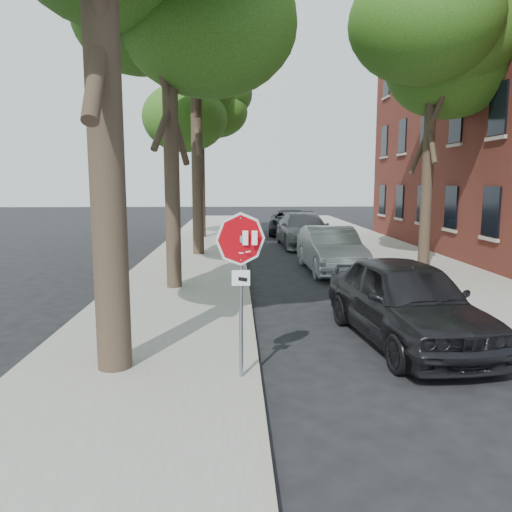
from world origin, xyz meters
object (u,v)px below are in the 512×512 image
(tree_mid_a, at_px, (168,21))
(car_a, at_px, (406,301))
(tree_mid_b, at_px, (195,65))
(tree_right, at_px, (431,64))
(car_d, at_px, (290,222))
(car_c, at_px, (303,230))
(car_b, at_px, (330,250))
(stop_sign, at_px, (241,263))
(tree_far, at_px, (200,109))

(tree_mid_a, relative_size, car_a, 1.98)
(tree_mid_a, distance_m, tree_mid_b, 7.02)
(tree_right, relative_size, car_d, 1.69)
(tree_mid_b, bearing_deg, car_c, 31.14)
(tree_right, bearing_deg, car_d, 104.54)
(car_b, bearing_deg, stop_sign, -110.22)
(tree_right, xyz_separation_m, car_d, (-3.38, 13.03, -6.44))
(tree_mid_a, bearing_deg, car_d, 71.94)
(tree_right, height_order, car_c, tree_right)
(tree_mid_a, xyz_separation_m, car_c, (5.22, 10.04, -6.76))
(tree_far, distance_m, car_d, 8.60)
(car_a, bearing_deg, car_c, 83.51)
(car_a, distance_m, car_b, 7.97)
(car_d, bearing_deg, tree_mid_b, -113.25)
(stop_sign, bearing_deg, tree_far, 95.46)
(stop_sign, height_order, tree_mid_a, tree_mid_a)
(stop_sign, xyz_separation_m, tree_mid_a, (-1.92, 7.14, 5.66))
(tree_far, relative_size, tree_right, 1.00)
(car_d, bearing_deg, tree_far, -153.26)
(tree_mid_b, distance_m, car_d, 12.60)
(car_b, bearing_deg, tree_far, 113.58)
(stop_sign, height_order, car_b, stop_sign)
(stop_sign, bearing_deg, car_d, 81.89)
(tree_mid_b, height_order, tree_right, tree_mid_b)
(stop_sign, height_order, car_a, stop_sign)
(tree_mid_b, distance_m, car_a, 14.95)
(tree_far, bearing_deg, tree_mid_a, -89.60)
(stop_sign, xyz_separation_m, tree_right, (6.68, 10.14, 5.26))
(stop_sign, xyz_separation_m, car_b, (3.30, 9.98, -1.14))
(tree_far, relative_size, car_a, 1.88)
(car_a, bearing_deg, stop_sign, -155.11)
(car_c, bearing_deg, car_a, -91.87)
(tree_mid_a, xyz_separation_m, car_a, (5.22, -5.13, -6.76))
(tree_mid_a, bearing_deg, car_a, -44.48)
(tree_mid_b, xyz_separation_m, car_d, (5.02, 9.01, -7.23))
(stop_sign, xyz_separation_m, tree_far, (-2.02, 21.14, 5.26))
(tree_mid_b, bearing_deg, car_b, -39.70)
(car_b, bearing_deg, car_c, 88.08)
(car_c, distance_m, car_d, 5.98)
(stop_sign, bearing_deg, car_a, 31.38)
(tree_right, bearing_deg, car_a, -112.58)
(stop_sign, distance_m, tree_right, 13.23)
(stop_sign, relative_size, car_b, 0.53)
(tree_far, bearing_deg, car_b, -64.50)
(tree_far, xyz_separation_m, car_d, (5.32, 2.03, -6.44))
(tree_mid_a, xyz_separation_m, car_b, (5.22, 2.84, -6.80))
(tree_right, height_order, car_d, tree_right)
(stop_sign, relative_size, car_a, 0.53)
(tree_far, xyz_separation_m, car_a, (5.32, -19.12, -6.37))
(stop_sign, xyz_separation_m, car_a, (3.30, 2.01, -1.10))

